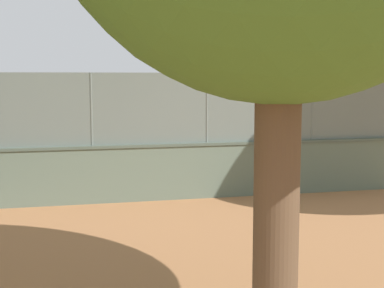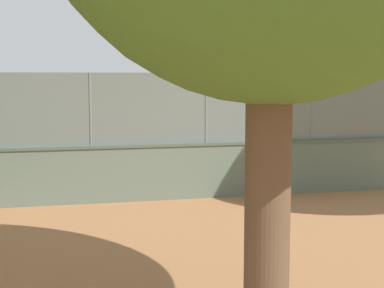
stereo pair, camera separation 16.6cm
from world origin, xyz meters
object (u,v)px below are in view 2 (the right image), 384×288
Objects in this scene: player_near_wall_returning at (199,147)px; player_crossing_court at (269,150)px; sports_ball at (246,181)px; player_foreground_swinging at (104,137)px.

player_crossing_court is (-2.47, 0.46, -0.11)m from player_near_wall_returning.
player_crossing_court is 7.95× the size of sports_ball.
sports_ball is at bearing 119.87° from player_near_wall_returning.
player_crossing_court is at bearing 169.53° from player_near_wall_returning.
player_foreground_swinging is (5.54, -5.61, -0.01)m from player_crossing_court.
player_near_wall_returning is 2.45m from sports_ball.
player_crossing_court is 2.17m from sports_ball.
sports_ball is at bearing 48.66° from player_crossing_court.
player_crossing_court is 7.88m from player_foreground_swinging.
player_near_wall_returning is at bearing -10.47° from player_crossing_court.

